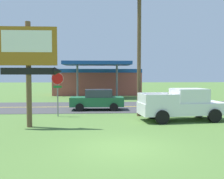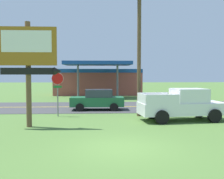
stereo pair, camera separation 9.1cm
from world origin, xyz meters
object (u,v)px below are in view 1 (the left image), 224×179
object	(u,v)px
stop_sign	(58,86)
pickup_white_parked_on_lawn	(183,105)
motel_sign	(29,56)
utility_pole	(139,43)
gas_station	(97,81)
car_green_near_lane	(97,100)

from	to	relation	value
stop_sign	pickup_white_parked_on_lawn	world-z (taller)	stop_sign
motel_sign	pickup_white_parked_on_lawn	world-z (taller)	motel_sign
utility_pole	stop_sign	bearing A→B (deg)	178.78
utility_pole	pickup_white_parked_on_lawn	bearing A→B (deg)	-37.77
gas_station	pickup_white_parked_on_lawn	xyz separation A→B (m)	(5.28, -21.92, -0.98)
stop_sign	pickup_white_parked_on_lawn	bearing A→B (deg)	-14.18
stop_sign	motel_sign	bearing A→B (deg)	-103.71
motel_sign	stop_sign	bearing A→B (deg)	76.29
motel_sign	car_green_near_lane	bearing A→B (deg)	62.42
utility_pole	pickup_white_parked_on_lawn	xyz separation A→B (m)	(2.43, -1.88, -4.00)
motel_sign	utility_pole	size ratio (longest dim) A/B	0.61
gas_station	pickup_white_parked_on_lawn	world-z (taller)	gas_station
gas_station	car_green_near_lane	size ratio (longest dim) A/B	2.86
motel_sign	car_green_near_lane	xyz separation A→B (m)	(3.56, 6.82, -2.95)
utility_pole	gas_station	xyz separation A→B (m)	(-2.85, 20.04, -3.01)
motel_sign	gas_station	distance (m)	23.96
motel_sign	stop_sign	size ratio (longest dim) A/B	1.90
stop_sign	utility_pole	distance (m)	6.22
stop_sign	gas_station	world-z (taller)	gas_station
motel_sign	pickup_white_parked_on_lawn	size ratio (longest dim) A/B	1.04
stop_sign	utility_pole	bearing A→B (deg)	-1.22
motel_sign	pickup_white_parked_on_lawn	bearing A→B (deg)	11.00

